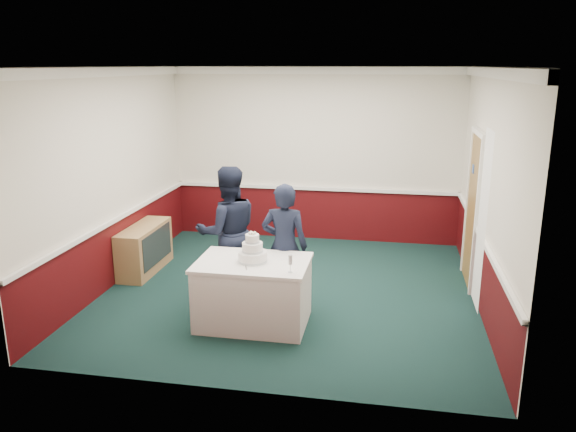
% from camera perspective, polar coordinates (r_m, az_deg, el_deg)
% --- Properties ---
extents(ground, '(5.00, 5.00, 0.00)m').
position_cam_1_polar(ground, '(7.82, 0.12, -7.61)').
color(ground, '#13302A').
rests_on(ground, ground).
extents(room_shell, '(5.00, 5.00, 3.00)m').
position_cam_1_polar(room_shell, '(7.88, 1.49, 7.40)').
color(room_shell, silver).
rests_on(room_shell, ground).
extents(sideboard, '(0.41, 1.20, 0.70)m').
position_cam_1_polar(sideboard, '(8.71, -14.34, -3.23)').
color(sideboard, tan).
rests_on(sideboard, ground).
extents(cake_table, '(1.32, 0.92, 0.79)m').
position_cam_1_polar(cake_table, '(6.77, -3.56, -7.71)').
color(cake_table, white).
rests_on(cake_table, ground).
extents(wedding_cake, '(0.35, 0.35, 0.36)m').
position_cam_1_polar(wedding_cake, '(6.59, -3.63, -3.71)').
color(wedding_cake, white).
rests_on(wedding_cake, cake_table).
extents(cake_knife, '(0.08, 0.21, 0.00)m').
position_cam_1_polar(cake_knife, '(6.45, -4.30, -5.16)').
color(cake_knife, silver).
rests_on(cake_knife, cake_table).
extents(champagne_flute, '(0.05, 0.05, 0.21)m').
position_cam_1_polar(champagne_flute, '(6.22, 0.24, -4.56)').
color(champagne_flute, silver).
rests_on(champagne_flute, cake_table).
extents(person_man, '(1.07, 0.98, 1.76)m').
position_cam_1_polar(person_man, '(7.48, -6.11, -1.61)').
color(person_man, black).
rests_on(person_man, ground).
extents(person_woman, '(0.60, 0.40, 1.62)m').
position_cam_1_polar(person_woman, '(7.07, -0.36, -3.10)').
color(person_woman, black).
rests_on(person_woman, ground).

